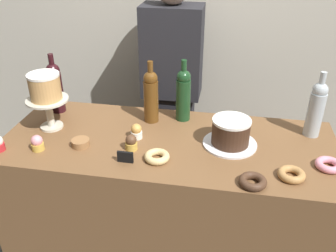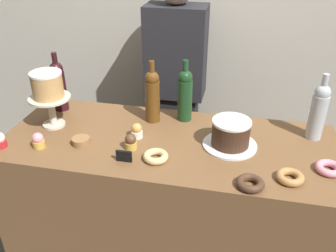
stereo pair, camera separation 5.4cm
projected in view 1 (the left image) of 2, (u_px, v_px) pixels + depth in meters
back_wall at (193, 13)px, 2.31m from camera, size 6.00×0.05×2.60m
display_counter at (168, 211)px, 1.95m from camera, size 1.60×0.66×0.89m
cake_stand_pedestal at (49, 108)px, 1.79m from camera, size 0.21×0.21×0.16m
white_layer_cake at (45, 87)px, 1.74m from camera, size 0.15×0.15×0.13m
silver_serving_platter at (230, 144)px, 1.70m from camera, size 0.25×0.25×0.01m
chocolate_round_cake at (231, 131)px, 1.67m from camera, size 0.18×0.18×0.12m
wine_bottle_amber at (151, 95)px, 1.84m from camera, size 0.08×0.08×0.33m
wine_bottle_green at (183, 94)px, 1.86m from camera, size 0.08×0.08×0.33m
wine_bottle_dark_red at (55, 87)px, 1.94m from camera, size 0.08×0.08×0.33m
wine_bottle_clear at (316, 108)px, 1.71m from camera, size 0.08×0.08×0.33m
cupcake_chocolate at (131, 143)px, 1.65m from camera, size 0.06×0.06×0.07m
cupcake_caramel at (136, 132)px, 1.73m from camera, size 0.06×0.06×0.07m
cupcake_strawberry at (37, 143)px, 1.65m from camera, size 0.06×0.06×0.07m
donut_maple at (291, 174)px, 1.47m from camera, size 0.11×0.11×0.03m
donut_pink at (329, 165)px, 1.53m from camera, size 0.11×0.11×0.03m
donut_glazed at (157, 157)px, 1.58m from camera, size 0.11×0.11×0.03m
donut_chocolate at (253, 181)px, 1.43m from camera, size 0.11×0.11×0.03m
cookie_stack at (81, 143)px, 1.68m from camera, size 0.08×0.08×0.03m
price_sign_chalkboard at (125, 157)px, 1.56m from camera, size 0.07×0.01×0.05m
barista_figure at (172, 95)px, 2.32m from camera, size 0.36×0.22×1.60m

